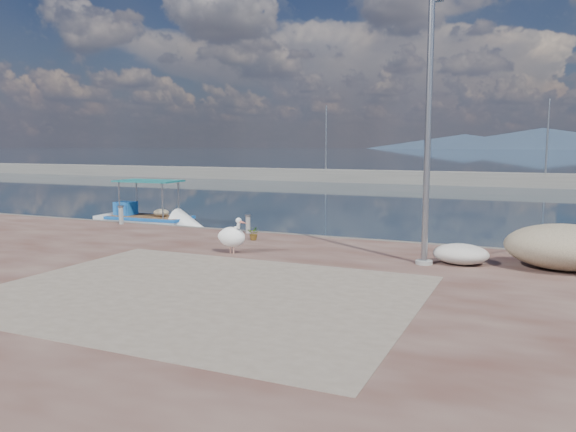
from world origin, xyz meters
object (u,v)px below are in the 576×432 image
at_px(boat_left, 149,223).
at_px(bollard_near, 248,223).
at_px(lamp_post, 428,138).
at_px(pelican, 232,236).

height_order(boat_left, bollard_near, boat_left).
relative_size(lamp_post, bollard_near, 10.57).
xyz_separation_m(pelican, lamp_post, (5.32, 0.82, 2.79)).
xyz_separation_m(pelican, bollard_near, (-1.38, 3.56, -0.14)).
bearing_deg(bollard_near, pelican, -68.73).
xyz_separation_m(boat_left, pelican, (7.72, -6.10, 0.81)).
distance_m(pelican, lamp_post, 6.06).
distance_m(boat_left, lamp_post, 14.52).
height_order(boat_left, pelican, boat_left).
xyz_separation_m(boat_left, lamp_post, (13.03, -5.27, 3.61)).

